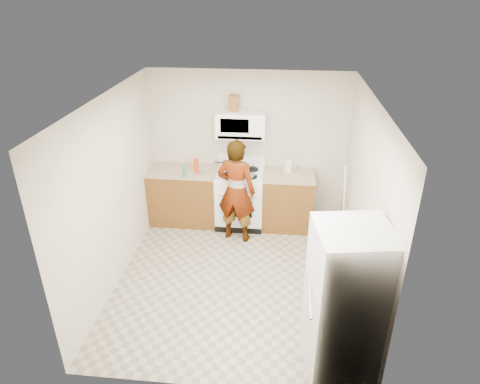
# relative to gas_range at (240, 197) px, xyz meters

# --- Properties ---
(floor) EXTENTS (3.60, 3.60, 0.00)m
(floor) POSITION_rel_gas_range_xyz_m (0.10, -1.48, -0.49)
(floor) COLOR gray
(floor) RESTS_ON ground
(back_wall) EXTENTS (3.20, 0.02, 2.50)m
(back_wall) POSITION_rel_gas_range_xyz_m (0.10, 0.31, 0.76)
(back_wall) COLOR beige
(back_wall) RESTS_ON floor
(right_wall) EXTENTS (0.02, 3.60, 2.50)m
(right_wall) POSITION_rel_gas_range_xyz_m (1.69, -1.48, 0.76)
(right_wall) COLOR beige
(right_wall) RESTS_ON floor
(cabinet_left) EXTENTS (1.12, 0.62, 0.90)m
(cabinet_left) POSITION_rel_gas_range_xyz_m (-0.94, 0.01, -0.04)
(cabinet_left) COLOR brown
(cabinet_left) RESTS_ON floor
(counter_left) EXTENTS (1.14, 0.64, 0.03)m
(counter_left) POSITION_rel_gas_range_xyz_m (-0.94, 0.01, 0.43)
(counter_left) COLOR tan
(counter_left) RESTS_ON cabinet_left
(cabinet_right) EXTENTS (0.80, 0.62, 0.90)m
(cabinet_right) POSITION_rel_gas_range_xyz_m (0.78, 0.01, -0.04)
(cabinet_right) COLOR brown
(cabinet_right) RESTS_ON floor
(counter_right) EXTENTS (0.82, 0.64, 0.03)m
(counter_right) POSITION_rel_gas_range_xyz_m (0.78, 0.01, 0.43)
(counter_right) COLOR tan
(counter_right) RESTS_ON cabinet_right
(gas_range) EXTENTS (0.76, 0.65, 1.13)m
(gas_range) POSITION_rel_gas_range_xyz_m (0.00, 0.00, 0.00)
(gas_range) COLOR white
(gas_range) RESTS_ON floor
(microwave) EXTENTS (0.76, 0.38, 0.40)m
(microwave) POSITION_rel_gas_range_xyz_m (0.00, 0.13, 1.21)
(microwave) COLOR white
(microwave) RESTS_ON back_wall
(person) EXTENTS (0.68, 0.52, 1.65)m
(person) POSITION_rel_gas_range_xyz_m (-0.01, -0.46, 0.34)
(person) COLOR tan
(person) RESTS_ON floor
(fridge) EXTENTS (0.80, 0.80, 1.70)m
(fridge) POSITION_rel_gas_range_xyz_m (1.35, -2.86, 0.36)
(fridge) COLOR silver
(fridge) RESTS_ON floor
(kettle) EXTENTS (0.17, 0.17, 0.18)m
(kettle) POSITION_rel_gas_range_xyz_m (0.77, 0.13, 0.54)
(kettle) COLOR silver
(kettle) RESTS_ON counter_right
(jug) EXTENTS (0.15, 0.15, 0.24)m
(jug) POSITION_rel_gas_range_xyz_m (-0.11, 0.15, 1.53)
(jug) COLOR brown
(jug) RESTS_ON microwave
(saucepan) EXTENTS (0.25, 0.25, 0.12)m
(saucepan) POSITION_rel_gas_range_xyz_m (-0.18, 0.09, 0.53)
(saucepan) COLOR silver
(saucepan) RESTS_ON gas_range
(tray) EXTENTS (0.29, 0.24, 0.05)m
(tray) POSITION_rel_gas_range_xyz_m (0.11, -0.15, 0.47)
(tray) COLOR silver
(tray) RESTS_ON gas_range
(bottle_spray) EXTENTS (0.09, 0.09, 0.25)m
(bottle_spray) POSITION_rel_gas_range_xyz_m (-0.69, -0.10, 0.57)
(bottle_spray) COLOR red
(bottle_spray) RESTS_ON counter_left
(bottle_hot_sauce) EXTENTS (0.06, 0.06, 0.15)m
(bottle_hot_sauce) POSITION_rel_gas_range_xyz_m (-0.72, -0.09, 0.52)
(bottle_hot_sauce) COLOR orange
(bottle_hot_sauce) RESTS_ON counter_left
(bottle_green_cap) EXTENTS (0.06, 0.06, 0.20)m
(bottle_green_cap) POSITION_rel_gas_range_xyz_m (-0.84, -0.27, 0.55)
(bottle_green_cap) COLOR #18873E
(bottle_green_cap) RESTS_ON counter_left
(pot_lid) EXTENTS (0.30, 0.30, 0.01)m
(pot_lid) POSITION_rel_gas_range_xyz_m (-0.64, -0.08, 0.46)
(pot_lid) COLOR silver
(pot_lid) RESTS_ON counter_left
(broom) EXTENTS (0.15, 0.27, 1.30)m
(broom) POSITION_rel_gas_range_xyz_m (1.63, -0.34, 0.17)
(broom) COLOR white
(broom) RESTS_ON floor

